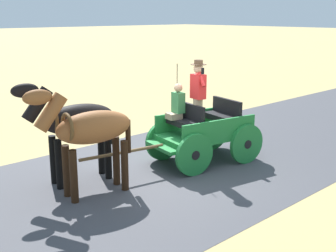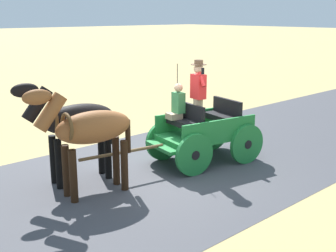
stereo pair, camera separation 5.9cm
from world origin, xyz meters
name	(u,v)px [view 1 (the left image)]	position (x,y,z in m)	size (l,w,h in m)	color
ground_plane	(175,169)	(0.00, 0.00, 0.00)	(200.00, 200.00, 0.00)	tan
road_surface	(175,169)	(0.00, 0.00, 0.00)	(5.87, 160.00, 0.01)	#424247
horse_drawn_carriage	(202,130)	(-0.06, -0.83, 0.82)	(1.81, 4.51, 2.50)	#1E7233
horse_near_side	(89,130)	(0.07, 2.22, 1.32)	(0.78, 2.15, 2.21)	brown
horse_off_side	(74,122)	(0.86, 2.08, 1.32)	(0.83, 2.15, 2.21)	black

